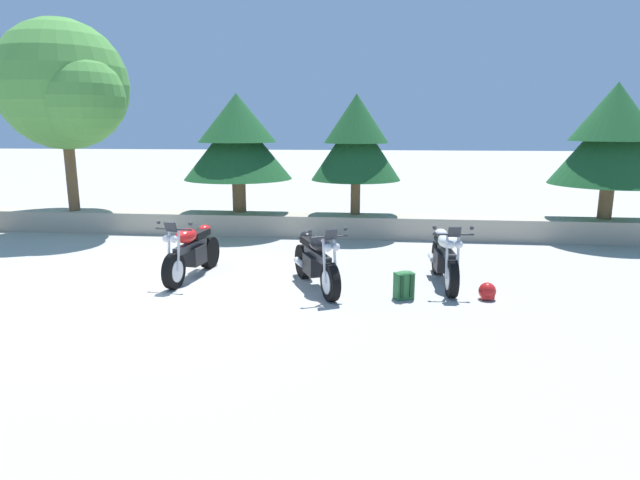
{
  "coord_description": "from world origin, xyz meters",
  "views": [
    {
      "loc": [
        4.3,
        -8.49,
        2.71
      ],
      "look_at": [
        3.22,
        1.2,
        0.65
      ],
      "focal_mm": 29.62,
      "sensor_mm": 36.0,
      "label": 1
    }
  ],
  "objects_px": {
    "pine_tree_far_right": "(613,136)",
    "rider_helmet": "(487,291)",
    "leafy_tree_far_left": "(66,88)",
    "pine_tree_mid_right": "(356,139)",
    "motorcycle_red_near_left": "(191,252)",
    "rider_backpack": "(404,284)",
    "motorcycle_white_far_right": "(445,258)",
    "pine_tree_mid_left": "(237,139)",
    "motorcycle_black_centre": "(317,261)"
  },
  "relations": [
    {
      "from": "motorcycle_red_near_left",
      "to": "leafy_tree_far_left",
      "type": "distance_m",
      "value": 6.88
    },
    {
      "from": "motorcycle_white_far_right",
      "to": "rider_helmet",
      "type": "distance_m",
      "value": 1.05
    },
    {
      "from": "pine_tree_far_right",
      "to": "rider_helmet",
      "type": "bearing_deg",
      "value": -126.52
    },
    {
      "from": "leafy_tree_far_left",
      "to": "pine_tree_mid_right",
      "type": "bearing_deg",
      "value": 2.48
    },
    {
      "from": "rider_helmet",
      "to": "leafy_tree_far_left",
      "type": "bearing_deg",
      "value": 154.19
    },
    {
      "from": "motorcycle_red_near_left",
      "to": "pine_tree_far_right",
      "type": "distance_m",
      "value": 10.1
    },
    {
      "from": "rider_backpack",
      "to": "pine_tree_mid_left",
      "type": "distance_m",
      "value": 7.04
    },
    {
      "from": "pine_tree_mid_left",
      "to": "rider_backpack",
      "type": "bearing_deg",
      "value": -52.03
    },
    {
      "from": "rider_helmet",
      "to": "pine_tree_mid_left",
      "type": "relative_size",
      "value": 0.09
    },
    {
      "from": "rider_backpack",
      "to": "leafy_tree_far_left",
      "type": "height_order",
      "value": "leafy_tree_far_left"
    },
    {
      "from": "motorcycle_black_centre",
      "to": "pine_tree_mid_left",
      "type": "xyz_separation_m",
      "value": [
        -2.64,
        4.86,
        1.97
      ]
    },
    {
      "from": "pine_tree_mid_left",
      "to": "rider_helmet",
      "type": "bearing_deg",
      "value": -43.39
    },
    {
      "from": "motorcycle_red_near_left",
      "to": "rider_helmet",
      "type": "relative_size",
      "value": 7.37
    },
    {
      "from": "pine_tree_mid_right",
      "to": "pine_tree_far_right",
      "type": "bearing_deg",
      "value": -0.21
    },
    {
      "from": "motorcycle_white_far_right",
      "to": "rider_backpack",
      "type": "xyz_separation_m",
      "value": [
        -0.75,
        -0.89,
        -0.24
      ]
    },
    {
      "from": "motorcycle_red_near_left",
      "to": "rider_helmet",
      "type": "distance_m",
      "value": 5.25
    },
    {
      "from": "motorcycle_red_near_left",
      "to": "motorcycle_white_far_right",
      "type": "distance_m",
      "value": 4.6
    },
    {
      "from": "motorcycle_black_centre",
      "to": "pine_tree_mid_right",
      "type": "xyz_separation_m",
      "value": [
        0.44,
        4.74,
        1.97
      ]
    },
    {
      "from": "motorcycle_red_near_left",
      "to": "leafy_tree_far_left",
      "type": "relative_size",
      "value": 0.42
    },
    {
      "from": "rider_backpack",
      "to": "leafy_tree_far_left",
      "type": "distance_m",
      "value": 10.3
    },
    {
      "from": "motorcycle_red_near_left",
      "to": "leafy_tree_far_left",
      "type": "bearing_deg",
      "value": 138.76
    },
    {
      "from": "motorcycle_black_centre",
      "to": "leafy_tree_far_left",
      "type": "height_order",
      "value": "leafy_tree_far_left"
    },
    {
      "from": "rider_backpack",
      "to": "pine_tree_mid_left",
      "type": "relative_size",
      "value": 0.15
    },
    {
      "from": "motorcycle_red_near_left",
      "to": "motorcycle_white_far_right",
      "type": "relative_size",
      "value": 1.0
    },
    {
      "from": "rider_backpack",
      "to": "pine_tree_mid_right",
      "type": "xyz_separation_m",
      "value": [
        -1.03,
        5.14,
        2.21
      ]
    },
    {
      "from": "motorcycle_red_near_left",
      "to": "motorcycle_black_centre",
      "type": "height_order",
      "value": "same"
    },
    {
      "from": "rider_helmet",
      "to": "pine_tree_mid_right",
      "type": "distance_m",
      "value": 6.03
    },
    {
      "from": "motorcycle_white_far_right",
      "to": "rider_helmet",
      "type": "height_order",
      "value": "motorcycle_white_far_right"
    },
    {
      "from": "rider_backpack",
      "to": "motorcycle_red_near_left",
      "type": "bearing_deg",
      "value": 167.91
    },
    {
      "from": "motorcycle_black_centre",
      "to": "pine_tree_mid_right",
      "type": "bearing_deg",
      "value": 84.67
    },
    {
      "from": "pine_tree_mid_left",
      "to": "motorcycle_black_centre",
      "type": "bearing_deg",
      "value": -61.51
    },
    {
      "from": "motorcycle_red_near_left",
      "to": "motorcycle_white_far_right",
      "type": "xyz_separation_m",
      "value": [
        4.6,
        0.07,
        0.0
      ]
    },
    {
      "from": "rider_backpack",
      "to": "rider_helmet",
      "type": "relative_size",
      "value": 1.68
    },
    {
      "from": "motorcycle_red_near_left",
      "to": "rider_helmet",
      "type": "xyz_separation_m",
      "value": [
        5.19,
        -0.72,
        -0.35
      ]
    },
    {
      "from": "motorcycle_red_near_left",
      "to": "pine_tree_mid_right",
      "type": "relative_size",
      "value": 0.69
    },
    {
      "from": "motorcycle_black_centre",
      "to": "leafy_tree_far_left",
      "type": "xyz_separation_m",
      "value": [
        -6.94,
        4.42,
        3.24
      ]
    },
    {
      "from": "rider_helmet",
      "to": "leafy_tree_far_left",
      "type": "relative_size",
      "value": 0.06
    },
    {
      "from": "pine_tree_mid_left",
      "to": "pine_tree_far_right",
      "type": "relative_size",
      "value": 0.94
    },
    {
      "from": "leafy_tree_far_left",
      "to": "pine_tree_far_right",
      "type": "relative_size",
      "value": 1.52
    },
    {
      "from": "rider_backpack",
      "to": "rider_helmet",
      "type": "bearing_deg",
      "value": 4.52
    },
    {
      "from": "motorcycle_black_centre",
      "to": "rider_helmet",
      "type": "bearing_deg",
      "value": -6.01
    },
    {
      "from": "pine_tree_mid_left",
      "to": "pine_tree_mid_right",
      "type": "distance_m",
      "value": 3.08
    },
    {
      "from": "motorcycle_red_near_left",
      "to": "motorcycle_black_centre",
      "type": "relative_size",
      "value": 1.07
    },
    {
      "from": "motorcycle_black_centre",
      "to": "rider_backpack",
      "type": "distance_m",
      "value": 1.54
    },
    {
      "from": "motorcycle_red_near_left",
      "to": "pine_tree_mid_left",
      "type": "relative_size",
      "value": 0.68
    },
    {
      "from": "motorcycle_red_near_left",
      "to": "pine_tree_mid_left",
      "type": "height_order",
      "value": "pine_tree_mid_left"
    },
    {
      "from": "rider_helmet",
      "to": "pine_tree_mid_right",
      "type": "relative_size",
      "value": 0.09
    },
    {
      "from": "pine_tree_mid_right",
      "to": "pine_tree_mid_left",
      "type": "bearing_deg",
      "value": 177.79
    },
    {
      "from": "rider_backpack",
      "to": "leafy_tree_far_left",
      "type": "bearing_deg",
      "value": 150.15
    },
    {
      "from": "rider_backpack",
      "to": "motorcycle_white_far_right",
      "type": "bearing_deg",
      "value": 49.85
    }
  ]
}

